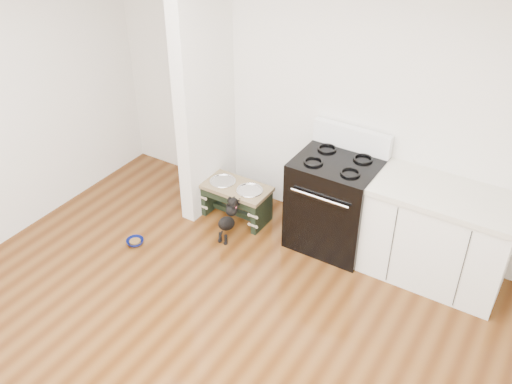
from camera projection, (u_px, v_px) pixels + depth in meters
name	position (u px, v px, depth m)	size (l,w,h in m)	color
ground	(175.00, 384.00, 4.24)	(5.00, 5.00, 0.00)	#43220C
room_shell	(153.00, 206.00, 3.33)	(5.00, 5.00, 5.00)	silver
partition_wall	(204.00, 85.00, 5.48)	(0.15, 0.80, 2.70)	silver
oven_range	(335.00, 201.00, 5.39)	(0.76, 0.69, 1.14)	black
cabinet_run	(437.00, 236.00, 4.98)	(1.24, 0.64, 0.91)	white
dog_feeder	(236.00, 195.00, 5.83)	(0.70, 0.38, 0.40)	black
puppy	(228.00, 218.00, 5.57)	(0.12, 0.36, 0.43)	black
floor_bowl	(135.00, 242.00, 5.59)	(0.22, 0.22, 0.05)	#0B1351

